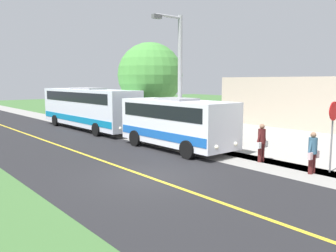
% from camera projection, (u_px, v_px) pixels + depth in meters
% --- Properties ---
extents(ground_plane, '(120.00, 120.00, 0.00)m').
position_uv_depth(ground_plane, '(147.00, 177.00, 13.49)').
color(ground_plane, '#3D6633').
extents(road_surface, '(8.00, 100.00, 0.01)m').
position_uv_depth(road_surface, '(147.00, 177.00, 13.49)').
color(road_surface, black).
rests_on(road_surface, ground).
extents(sidewalk, '(2.40, 100.00, 0.01)m').
position_uv_depth(sidewalk, '(234.00, 158.00, 16.79)').
color(sidewalk, gray).
rests_on(sidewalk, ground).
extents(road_centre_line, '(0.16, 100.00, 0.00)m').
position_uv_depth(road_centre_line, '(147.00, 177.00, 13.49)').
color(road_centre_line, gold).
rests_on(road_centre_line, ground).
extents(shuttle_bus_front, '(2.69, 7.12, 2.78)m').
position_uv_depth(shuttle_bus_front, '(177.00, 121.00, 18.78)').
color(shuttle_bus_front, white).
rests_on(shuttle_bus_front, ground).
extents(transit_bus_rear, '(2.64, 11.34, 3.17)m').
position_uv_depth(transit_bus_rear, '(88.00, 107.00, 26.52)').
color(transit_bus_rear, silver).
rests_on(transit_bus_rear, ground).
extents(pedestrian_with_bags, '(0.72, 0.34, 1.68)m').
position_uv_depth(pedestrian_with_bags, '(313.00, 151.00, 13.84)').
color(pedestrian_with_bags, '#4C1919').
rests_on(pedestrian_with_bags, ground).
extents(pedestrian_waiting, '(0.72, 0.34, 1.76)m').
position_uv_depth(pedestrian_waiting, '(262.00, 141.00, 15.87)').
color(pedestrian_waiting, '#4C1919').
rests_on(pedestrian_waiting, ground).
extents(stop_sign, '(0.76, 0.07, 2.88)m').
position_uv_depth(stop_sign, '(333.00, 124.00, 13.89)').
color(stop_sign, slate).
rests_on(stop_sign, ground).
extents(street_light_pole, '(1.97, 0.24, 7.16)m').
position_uv_depth(street_light_pole, '(178.00, 75.00, 18.89)').
color(street_light_pole, '#9E9EA3').
rests_on(street_light_pole, ground).
extents(tree_curbside, '(4.65, 4.65, 6.41)m').
position_uv_depth(tree_curbside, '(150.00, 75.00, 24.98)').
color(tree_curbside, '#4C3826').
rests_on(tree_curbside, ground).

